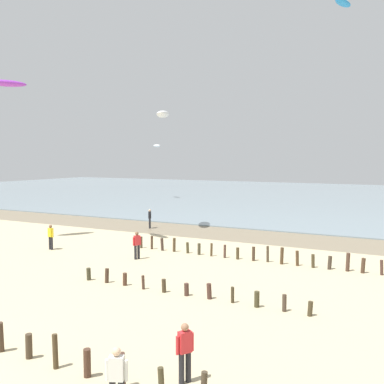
% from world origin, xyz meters
% --- Properties ---
extents(wet_sand_strip, '(120.00, 5.81, 0.01)m').
position_xyz_m(wet_sand_strip, '(0.00, 26.35, 0.00)').
color(wet_sand_strip, '#84755B').
rests_on(wet_sand_strip, ground).
extents(sea, '(160.00, 70.00, 0.10)m').
position_xyz_m(sea, '(0.00, 64.26, 0.05)').
color(sea, '#7F939E').
rests_on(sea, ground).
extents(groyne_near, '(17.24, 0.35, 1.05)m').
position_xyz_m(groyne_near, '(5.93, 2.55, 0.45)').
color(groyne_near, '#4C3623').
rests_on(groyne_near, ground).
extents(groyne_mid, '(11.48, 0.35, 0.73)m').
position_xyz_m(groyne_mid, '(4.36, 10.47, 0.33)').
color(groyne_mid, '#3E3C28').
rests_on(groyne_mid, ground).
extents(groyne_far, '(15.59, 0.36, 1.03)m').
position_xyz_m(groyne_far, '(4.81, 18.38, 0.43)').
color(groyne_far, '#443B28').
rests_on(groyne_far, ground).
extents(person_nearest_camera, '(0.36, 0.52, 1.71)m').
position_xyz_m(person_nearest_camera, '(-1.64, 15.47, 0.92)').
color(person_nearest_camera, '#232328').
rests_on(person_nearest_camera, ground).
extents(person_left_flank, '(0.37, 0.50, 1.71)m').
position_xyz_m(person_left_flank, '(8.18, 3.55, 0.92)').
color(person_left_flank, '#232328').
rests_on(person_left_flank, ground).
extents(person_right_flank, '(0.53, 0.34, 1.71)m').
position_xyz_m(person_right_flank, '(7.44, 1.42, 0.92)').
color(person_right_flank, '#232328').
rests_on(person_right_flank, ground).
extents(person_far_down_beach, '(0.56, 0.29, 1.71)m').
position_xyz_m(person_far_down_beach, '(-8.47, 15.11, 0.92)').
color(person_far_down_beach, '#232328').
rests_on(person_far_down_beach, ground).
extents(person_trailing_behind, '(0.36, 0.52, 1.71)m').
position_xyz_m(person_trailing_behind, '(-7.46, 25.90, 0.92)').
color(person_trailing_behind, '#232328').
rests_on(person_trailing_behind, ground).
extents(kite_aloft_0, '(1.15, 2.15, 0.37)m').
position_xyz_m(kite_aloft_0, '(8.64, 25.27, 16.73)').
color(kite_aloft_0, '#2384D1').
extents(kite_aloft_1, '(2.31, 3.37, 0.66)m').
position_xyz_m(kite_aloft_1, '(-6.14, 26.04, 9.97)').
color(kite_aloft_1, white).
extents(kite_aloft_2, '(2.43, 3.06, 0.49)m').
position_xyz_m(kite_aloft_2, '(-13.91, 16.35, 11.77)').
color(kite_aloft_2, purple).
extents(kite_aloft_6, '(2.37, 2.18, 0.41)m').
position_xyz_m(kite_aloft_6, '(-21.62, 49.77, 7.98)').
color(kite_aloft_6, white).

